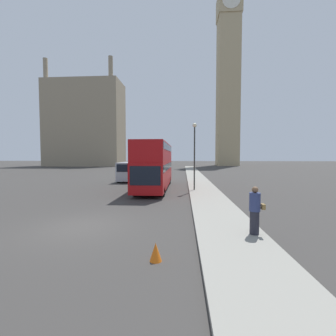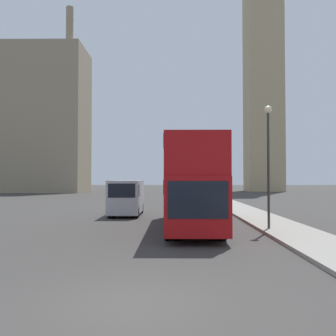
{
  "view_description": "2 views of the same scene",
  "coord_description": "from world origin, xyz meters",
  "px_view_note": "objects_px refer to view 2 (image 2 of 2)",
  "views": [
    {
      "loc": [
        4.5,
        -9.4,
        3.07
      ],
      "look_at": [
        3.17,
        9.99,
        2.09
      ],
      "focal_mm": 24.0,
      "sensor_mm": 36.0,
      "label": 1
    },
    {
      "loc": [
        0.9,
        -7.44,
        2.48
      ],
      "look_at": [
        0.54,
        21.1,
        3.33
      ],
      "focal_mm": 40.0,
      "sensor_mm": 36.0,
      "label": 2
    }
  ],
  "objects_px": {
    "white_van": "(126,197)",
    "street_lamp": "(268,148)",
    "red_double_decker_bus": "(191,181)",
    "clock_tower": "(263,25)"
  },
  "relations": [
    {
      "from": "clock_tower",
      "to": "street_lamp",
      "type": "bearing_deg",
      "value": -103.45
    },
    {
      "from": "red_double_decker_bus",
      "to": "white_van",
      "type": "relative_size",
      "value": 2.2
    },
    {
      "from": "red_double_decker_bus",
      "to": "white_van",
      "type": "height_order",
      "value": "red_double_decker_bus"
    },
    {
      "from": "white_van",
      "to": "street_lamp",
      "type": "height_order",
      "value": "street_lamp"
    },
    {
      "from": "street_lamp",
      "to": "white_van",
      "type": "bearing_deg",
      "value": 135.03
    },
    {
      "from": "street_lamp",
      "to": "red_double_decker_bus",
      "type": "bearing_deg",
      "value": 160.22
    },
    {
      "from": "clock_tower",
      "to": "red_double_decker_bus",
      "type": "relative_size",
      "value": 5.99
    },
    {
      "from": "white_van",
      "to": "street_lamp",
      "type": "bearing_deg",
      "value": -44.97
    },
    {
      "from": "red_double_decker_bus",
      "to": "white_van",
      "type": "distance_m",
      "value": 7.69
    },
    {
      "from": "clock_tower",
      "to": "white_van",
      "type": "distance_m",
      "value": 64.38
    }
  ]
}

